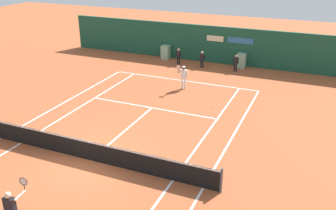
{
  "coord_description": "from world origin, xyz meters",
  "views": [
    {
      "loc": [
        8.84,
        -11.81,
        8.76
      ],
      "look_at": [
        1.45,
        5.43,
        0.8
      ],
      "focal_mm": 39.78,
      "sensor_mm": 36.0,
      "label": 1
    }
  ],
  "objects": [
    {
      "name": "sponsor_back_wall",
      "position": [
        -0.01,
        16.97,
        1.44
      ],
      "size": [
        25.0,
        1.02,
        2.99
      ],
      "color": "#194C38",
      "rests_on": "ground_plane"
    },
    {
      "name": "tennis_ball_mid_court",
      "position": [
        3.38,
        7.77,
        0.03
      ],
      "size": [
        0.07,
        0.07,
        0.07
      ],
      "primitive_type": "sphere",
      "color": "#CCE033",
      "rests_on": "ground_plane"
    },
    {
      "name": "ground_plane",
      "position": [
        -0.0,
        0.58,
        0.0
      ],
      "size": [
        80.0,
        80.0,
        0.01
      ],
      "color": "#A8512D"
    },
    {
      "name": "player_near_side",
      "position": [
        0.28,
        -4.79,
        0.95
      ],
      "size": [
        0.57,
        0.72,
        1.83
      ],
      "rotation": [
        0.0,
        0.0,
        0.13
      ],
      "color": "black",
      "rests_on": "ground_plane"
    },
    {
      "name": "ball_kid_left_post",
      "position": [
        -1.84,
        15.26,
        0.76
      ],
      "size": [
        0.44,
        0.18,
        1.32
      ],
      "rotation": [
        0.0,
        0.0,
        3.09
      ],
      "color": "black",
      "rests_on": "ground_plane"
    },
    {
      "name": "player_on_baseline",
      "position": [
        0.55,
        10.14,
        0.95
      ],
      "size": [
        0.58,
        0.69,
        1.8
      ],
      "rotation": [
        0.0,
        0.0,
        3.23
      ],
      "color": "white",
      "rests_on": "ground_plane"
    },
    {
      "name": "ball_kid_centre_post",
      "position": [
        0.15,
        15.26,
        0.75
      ],
      "size": [
        0.43,
        0.18,
        1.3
      ],
      "rotation": [
        0.0,
        0.0,
        3.14
      ],
      "color": "black",
      "rests_on": "ground_plane"
    },
    {
      "name": "tennis_net",
      "position": [
        0.0,
        0.0,
        0.51
      ],
      "size": [
        12.1,
        0.1,
        1.07
      ],
      "color": "#4C4C51",
      "rests_on": "ground_plane"
    },
    {
      "name": "ball_kid_right_post",
      "position": [
        2.84,
        15.26,
        0.76
      ],
      "size": [
        0.44,
        0.18,
        1.31
      ],
      "rotation": [
        0.0,
        0.0,
        3.17
      ],
      "color": "black",
      "rests_on": "ground_plane"
    }
  ]
}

